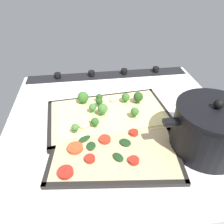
# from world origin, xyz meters

# --- Properties ---
(ground_plane) EXTENTS (0.74, 0.72, 0.03)m
(ground_plane) POSITION_xyz_m (0.00, 0.00, -0.01)
(ground_plane) COLOR white
(stove_control_panel) EXTENTS (0.71, 0.07, 0.03)m
(stove_control_panel) POSITION_xyz_m (-0.00, -0.32, 0.01)
(stove_control_panel) COLOR black
(stove_control_panel) RESTS_ON ground_plane
(baking_tray_front) EXTENTS (0.42, 0.28, 0.01)m
(baking_tray_front) POSITION_xyz_m (0.04, -0.02, 0.00)
(baking_tray_front) COLOR black
(baking_tray_front) RESTS_ON ground_plane
(broccoli_pizza) EXTENTS (0.39, 0.25, 0.06)m
(broccoli_pizza) POSITION_xyz_m (0.04, -0.02, 0.02)
(broccoli_pizza) COLOR #D3B77F
(broccoli_pizza) RESTS_ON baking_tray_front
(baking_tray_back) EXTENTS (0.37, 0.26, 0.01)m
(baking_tray_back) POSITION_xyz_m (0.04, 0.14, 0.00)
(baking_tray_back) COLOR black
(baking_tray_back) RESTS_ON ground_plane
(veggie_pizza_back) EXTENTS (0.34, 0.24, 0.02)m
(veggie_pizza_back) POSITION_xyz_m (0.05, 0.14, 0.01)
(veggie_pizza_back) COLOR tan
(veggie_pizza_back) RESTS_ON baking_tray_back
(cooking_pot) EXTENTS (0.27, 0.20, 0.16)m
(cooking_pot) POSITION_xyz_m (-0.21, 0.16, 0.07)
(cooking_pot) COLOR black
(cooking_pot) RESTS_ON ground_plane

